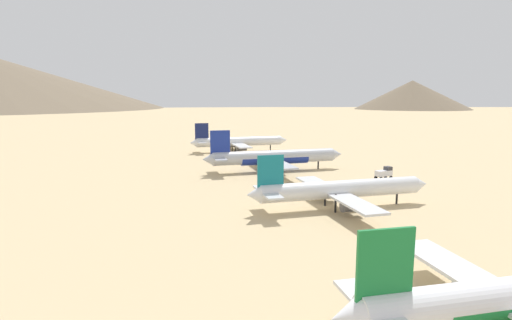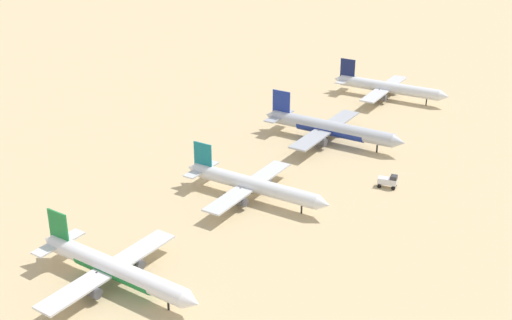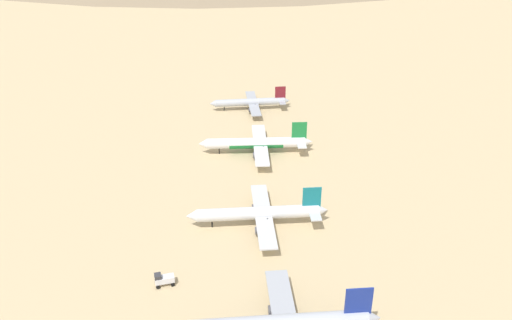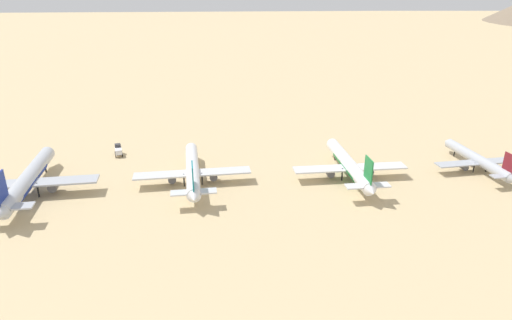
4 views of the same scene
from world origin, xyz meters
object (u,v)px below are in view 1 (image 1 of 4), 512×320
(service_truck, at_px, (384,173))
(parked_jet_2, at_px, (339,190))
(parked_jet_3, at_px, (273,157))
(parked_jet_4, at_px, (238,142))

(service_truck, bearing_deg, parked_jet_2, -133.07)
(parked_jet_3, xyz_separation_m, service_truck, (30.47, -19.82, -2.71))
(parked_jet_3, height_order, parked_jet_4, parked_jet_3)
(parked_jet_2, relative_size, parked_jet_4, 0.96)
(parked_jet_4, bearing_deg, parked_jet_2, -85.13)
(parked_jet_3, height_order, service_truck, parked_jet_3)
(parked_jet_4, xyz_separation_m, service_truck, (34.96, -71.86, -2.46))
(parked_jet_4, bearing_deg, parked_jet_3, -85.06)
(parked_jet_2, height_order, parked_jet_3, parked_jet_3)
(service_truck, bearing_deg, parked_jet_4, 115.95)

